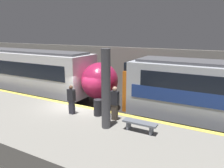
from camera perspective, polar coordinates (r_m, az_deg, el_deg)
name	(u,v)px	position (r m, az deg, el deg)	size (l,w,h in m)	color
ground_plane	(79,122)	(13.51, -8.67, -9.74)	(120.00, 120.00, 0.00)	#282623
platform	(47,130)	(11.56, -16.63, -11.39)	(40.00, 5.12, 1.10)	gray
station_rear_barrier	(126,72)	(18.30, 3.59, 3.22)	(50.00, 0.15, 4.04)	#9E998E
support_pillar_near	(106,90)	(9.46, -1.60, -1.46)	(0.40, 0.40, 3.54)	#47474C
train_modern	(14,71)	(20.71, -24.20, 3.14)	(19.16, 2.93, 3.84)	black
person_waiting	(71,99)	(11.53, -10.54, -3.90)	(0.38, 0.24, 1.54)	#2D2D38
person_walking	(115,102)	(10.55, 0.72, -4.84)	(0.38, 0.24, 1.68)	#473D33
platform_bench	(140,124)	(9.61, 7.29, -10.39)	(1.50, 0.40, 0.45)	slate
trash_bin	(98,108)	(11.26, -3.69, -6.15)	(0.44, 0.44, 0.85)	#232328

